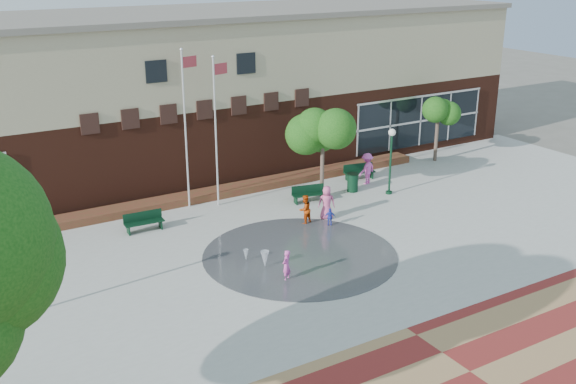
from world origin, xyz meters
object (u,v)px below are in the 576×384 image
flagpole_left (186,121)px  bench_left (144,225)px  flagpole_right (216,124)px  trash_can (353,182)px  child_splash (286,265)px

flagpole_left → bench_left: 5.57m
flagpole_right → bench_left: bearing=-178.8°
flagpole_right → trash_can: flagpole_right is taller
flagpole_right → child_splash: size_ratio=6.04×
bench_left → child_splash: 8.30m
flagpole_left → flagpole_right: 1.50m
flagpole_left → bench_left: bearing=-162.5°
flagpole_left → trash_can: size_ratio=7.73×
bench_left → trash_can: trash_can is taller
flagpole_left → flagpole_right: size_ratio=1.05×
flagpole_left → child_splash: flagpole_left is taller
child_splash → trash_can: bearing=-171.9°
flagpole_left → trash_can: bearing=-30.0°
child_splash → bench_left: bearing=-99.7°
flagpole_right → bench_left: 6.17m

